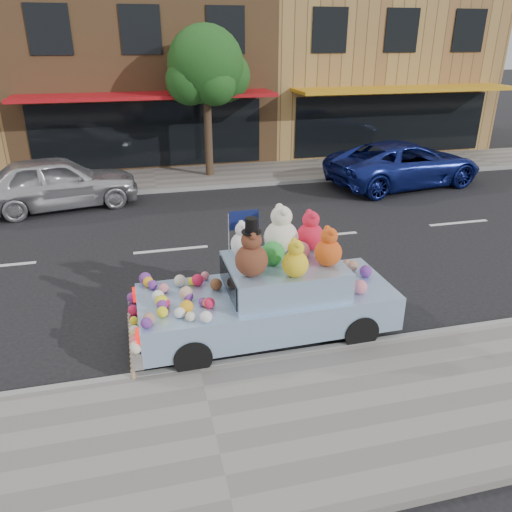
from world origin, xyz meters
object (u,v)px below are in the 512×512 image
object	(u,v)px
street_tree	(206,71)
car_silver	(57,182)
car_blue	(404,164)
art_car	(268,293)

from	to	relation	value
street_tree	car_silver	world-z (taller)	street_tree
street_tree	car_silver	bearing A→B (deg)	-154.14
car_blue	art_car	world-z (taller)	art_car
street_tree	car_silver	size ratio (longest dim) A/B	1.12
street_tree	car_silver	xyz separation A→B (m)	(-4.99, -2.42, -2.90)
car_blue	art_car	distance (m)	10.74
art_car	street_tree	bearing A→B (deg)	85.35
street_tree	car_blue	size ratio (longest dim) A/B	0.96
car_silver	art_car	size ratio (longest dim) A/B	1.03
car_silver	car_blue	size ratio (longest dim) A/B	0.85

